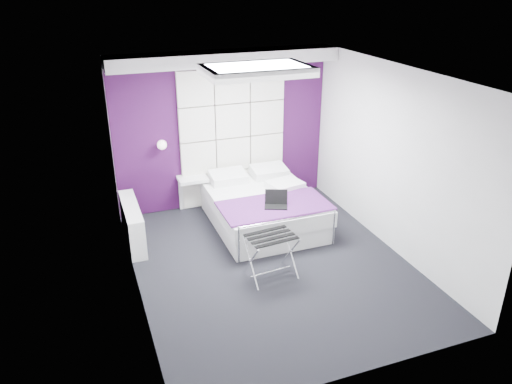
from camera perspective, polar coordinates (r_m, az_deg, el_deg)
floor at (r=6.95m, az=1.81°, el=-8.24°), size 4.40×4.40×0.00m
ceiling at (r=5.99m, az=2.14°, el=13.34°), size 4.40×4.40×0.00m
wall_back at (r=8.32m, az=-3.81°, el=7.09°), size 3.60×0.00×3.60m
wall_left at (r=5.96m, az=-14.28°, el=-0.59°), size 0.00×4.40×4.40m
wall_right at (r=7.19m, az=15.39°, el=3.55°), size 0.00×4.40×4.40m
accent_wall at (r=8.31m, az=-3.79°, el=7.07°), size 3.58×0.02×2.58m
soffit at (r=7.82m, az=-3.50°, el=15.05°), size 3.58×0.50×0.20m
headboard at (r=8.34m, az=-2.67°, el=6.24°), size 1.80×0.08×2.30m
skylight at (r=6.55m, az=0.08°, el=13.82°), size 1.36×0.86×0.12m
wall_lamp at (r=7.99m, az=-10.75°, el=5.41°), size 0.15×0.15×0.15m
radiator at (r=7.57m, az=-13.94°, el=-3.54°), size 0.22×1.20×0.60m
bed at (r=7.86m, az=0.78°, el=-1.79°), size 1.62×1.95×0.69m
nightstand at (r=8.25m, az=-7.27°, el=1.53°), size 0.48×0.37×0.05m
luggage_rack at (r=6.55m, az=1.71°, el=-7.34°), size 0.61×0.45×0.60m
laptop at (r=7.30m, az=2.17°, el=-1.17°), size 0.33×0.24×0.24m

